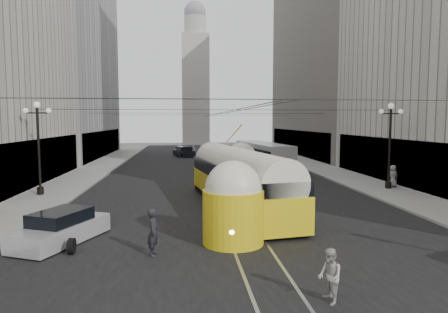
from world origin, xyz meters
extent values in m
plane|color=slate|center=(0.00, 0.00, 0.00)|extent=(170.00, 170.00, 0.00)
cube|color=black|center=(0.00, 32.50, 0.00)|extent=(20.00, 85.00, 0.02)
cube|color=gray|center=(-12.00, 36.00, 0.07)|extent=(4.00, 72.00, 0.15)
cube|color=gray|center=(12.00, 36.00, 0.07)|extent=(4.00, 72.00, 0.15)
cube|color=gray|center=(-0.75, 32.50, 0.00)|extent=(0.12, 85.00, 0.04)
cube|color=gray|center=(0.75, 32.50, 0.00)|extent=(0.12, 85.00, 0.04)
cube|color=black|center=(-14.05, 24.00, 2.00)|extent=(0.10, 18.00, 3.60)
cube|color=#999999|center=(-20.00, 48.00, 14.00)|extent=(12.00, 28.00, 28.00)
cube|color=black|center=(-14.05, 48.00, 2.00)|extent=(0.10, 25.20, 3.60)
cube|color=black|center=(14.05, 22.00, 2.00)|extent=(0.10, 18.00, 3.60)
cube|color=#514C47|center=(20.00, 48.00, 16.00)|extent=(12.00, 32.00, 32.00)
cube|color=black|center=(14.05, 48.00, 2.00)|extent=(0.10, 28.80, 3.60)
cube|color=#B2AFA8|center=(0.00, 80.00, 12.00)|extent=(6.00, 6.00, 24.00)
cylinder|color=#B2AFA8|center=(0.00, 80.00, 26.00)|extent=(4.80, 4.80, 4.00)
sphere|color=gray|center=(0.00, 80.00, 28.96)|extent=(4.80, 4.80, 4.80)
cylinder|color=black|center=(-12.60, 18.00, 3.15)|extent=(0.18, 0.18, 6.00)
cylinder|color=black|center=(-12.60, 18.00, 0.40)|extent=(0.44, 0.44, 0.50)
cylinder|color=black|center=(-12.60, 18.00, 5.75)|extent=(1.60, 0.08, 0.08)
sphere|color=white|center=(-12.60, 18.00, 6.30)|extent=(0.44, 0.44, 0.44)
sphere|color=white|center=(-13.35, 18.00, 5.90)|extent=(0.36, 0.36, 0.36)
sphere|color=white|center=(-11.85, 18.00, 5.90)|extent=(0.36, 0.36, 0.36)
cylinder|color=black|center=(12.60, 18.00, 3.15)|extent=(0.18, 0.18, 6.00)
cylinder|color=black|center=(12.60, 18.00, 0.40)|extent=(0.44, 0.44, 0.50)
cylinder|color=black|center=(12.60, 18.00, 5.75)|extent=(1.60, 0.08, 0.08)
sphere|color=white|center=(12.60, 18.00, 6.30)|extent=(0.44, 0.44, 0.44)
sphere|color=white|center=(11.85, 18.00, 5.90)|extent=(0.36, 0.36, 0.36)
sphere|color=white|center=(13.35, 18.00, 5.90)|extent=(0.36, 0.36, 0.36)
cylinder|color=black|center=(0.00, 4.00, 6.00)|extent=(25.00, 0.03, 0.03)
cylinder|color=black|center=(0.00, 18.00, 6.00)|extent=(25.00, 0.03, 0.03)
cylinder|color=black|center=(0.00, 32.00, 6.00)|extent=(25.00, 0.03, 0.03)
cylinder|color=black|center=(0.00, 46.00, 6.00)|extent=(25.00, 0.03, 0.03)
cylinder|color=black|center=(0.00, 36.00, 5.80)|extent=(0.03, 72.00, 0.03)
cylinder|color=black|center=(0.40, 36.00, 5.80)|extent=(0.03, 72.00, 0.03)
cube|color=yellow|center=(0.50, 13.00, 1.05)|extent=(4.91, 14.27, 1.70)
cube|color=black|center=(0.50, 13.00, 0.25)|extent=(4.84, 13.86, 0.30)
cube|color=black|center=(0.50, 13.00, 2.16)|extent=(4.90, 14.07, 0.85)
cylinder|color=silver|center=(0.50, 13.00, 2.46)|extent=(4.58, 14.01, 2.31)
cylinder|color=yellow|center=(-0.66, 6.18, 1.15)|extent=(2.61, 2.61, 2.31)
sphere|color=silver|center=(-0.66, 6.18, 2.36)|extent=(2.41, 2.41, 2.41)
cylinder|color=yellow|center=(1.66, 19.82, 1.15)|extent=(2.61, 2.61, 2.31)
sphere|color=silver|center=(1.66, 19.82, 2.36)|extent=(2.41, 2.41, 2.41)
sphere|color=#FFF2BF|center=(-0.85, 5.05, 0.85)|extent=(0.36, 0.36, 0.36)
cube|color=#B1B3B6|center=(5.22, 29.21, 1.51)|extent=(3.91, 11.94, 2.93)
cube|color=black|center=(5.22, 29.21, 2.00)|extent=(3.88, 11.54, 1.07)
cube|color=black|center=(5.22, 23.40, 1.86)|extent=(2.24, 0.38, 1.37)
cylinder|color=black|center=(4.00, 25.29, 0.49)|extent=(0.30, 0.98, 0.98)
cylinder|color=black|center=(6.44, 25.29, 0.49)|extent=(0.30, 0.98, 0.98)
cylinder|color=black|center=(4.00, 33.14, 0.49)|extent=(0.30, 0.98, 0.98)
cylinder|color=black|center=(6.44, 33.14, 0.49)|extent=(0.30, 0.98, 0.98)
cube|color=#BCBCC2|center=(-7.97, 6.99, 0.48)|extent=(3.49, 4.84, 0.79)
cube|color=black|center=(-7.97, 6.99, 1.04)|extent=(2.48, 2.91, 0.75)
cylinder|color=black|center=(-8.80, 5.47, 0.32)|extent=(0.22, 0.64, 0.64)
cylinder|color=black|center=(-7.14, 5.47, 0.32)|extent=(0.22, 0.64, 0.64)
cylinder|color=black|center=(-8.80, 8.51, 0.32)|extent=(0.22, 0.64, 0.64)
cylinder|color=black|center=(-7.14, 8.51, 0.32)|extent=(0.22, 0.64, 0.64)
cube|color=white|center=(1.82, 40.81, 0.53)|extent=(2.35, 5.12, 0.89)
cube|color=black|center=(1.82, 40.81, 1.16)|extent=(1.97, 2.85, 0.84)
cylinder|color=black|center=(0.89, 39.11, 0.36)|extent=(0.22, 0.71, 0.71)
cylinder|color=black|center=(2.74, 39.11, 0.36)|extent=(0.22, 0.71, 0.71)
cylinder|color=black|center=(0.89, 42.52, 0.36)|extent=(0.22, 0.71, 0.71)
cylinder|color=black|center=(2.74, 42.52, 0.36)|extent=(0.22, 0.71, 0.71)
cube|color=black|center=(-2.71, 48.14, 0.50)|extent=(3.35, 5.05, 0.83)
cube|color=black|center=(-2.71, 48.14, 1.08)|extent=(2.44, 2.98, 0.78)
cylinder|color=black|center=(-3.58, 46.55, 0.33)|extent=(0.22, 0.66, 0.66)
cylinder|color=black|center=(-1.85, 46.55, 0.33)|extent=(0.22, 0.66, 0.66)
cylinder|color=black|center=(-3.58, 49.73, 0.33)|extent=(0.22, 0.66, 0.66)
cylinder|color=black|center=(-1.85, 49.73, 0.33)|extent=(0.22, 0.66, 0.66)
imported|color=black|center=(-3.92, 5.00, 0.92)|extent=(0.51, 0.72, 1.84)
imported|color=#AEAAA2|center=(1.41, 0.36, 0.80)|extent=(0.61, 0.78, 1.60)
imported|color=gray|center=(13.19, 18.45, 1.00)|extent=(0.85, 0.54, 1.70)
camera|label=1|loc=(-2.72, -10.33, 5.23)|focal=32.00mm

